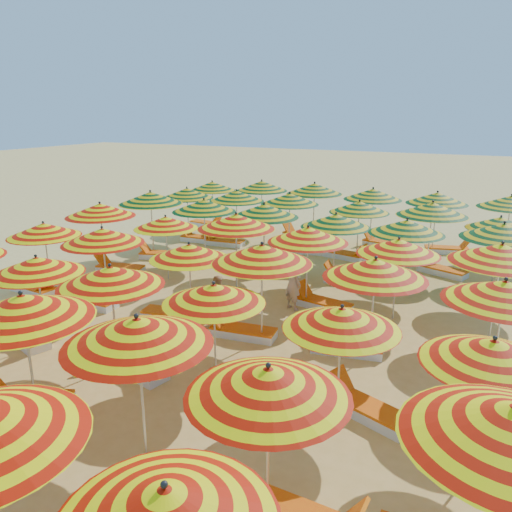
# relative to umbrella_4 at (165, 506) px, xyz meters

# --- Properties ---
(ground) EXTENTS (120.00, 120.00, 0.00)m
(ground) POSITION_rel_umbrella_4_xyz_m (-3.64, 8.91, -2.09)
(ground) COLOR #E8C167
(ground) RESTS_ON ground
(umbrella_4) EXTENTS (2.93, 2.93, 2.37)m
(umbrella_4) POSITION_rel_umbrella_4_xyz_m (0.00, 0.00, 0.00)
(umbrella_4) COLOR silver
(umbrella_4) RESTS_ON ground
(umbrella_8) EXTENTS (2.54, 2.54, 2.64)m
(umbrella_8) POSITION_rel_umbrella_4_xyz_m (-4.86, 2.48, 0.24)
(umbrella_8) COLOR silver
(umbrella_8) RESTS_ON ground
(umbrella_9) EXTENTS (3.18, 3.18, 2.59)m
(umbrella_9) POSITION_rel_umbrella_4_xyz_m (-2.46, 2.65, 0.19)
(umbrella_9) COLOR silver
(umbrella_9) RESTS_ON ground
(umbrella_10) EXTENTS (2.86, 2.86, 2.45)m
(umbrella_10) POSITION_rel_umbrella_4_xyz_m (-0.01, 2.35, 0.07)
(umbrella_10) COLOR silver
(umbrella_10) RESTS_ON ground
(umbrella_13) EXTENTS (2.85, 2.85, 2.36)m
(umbrella_13) POSITION_rel_umbrella_4_xyz_m (-7.32, 4.89, -0.01)
(umbrella_13) COLOR silver
(umbrella_13) RESTS_ON ground
(umbrella_14) EXTENTS (2.65, 2.65, 2.48)m
(umbrella_14) POSITION_rel_umbrella_4_xyz_m (-4.94, 4.81, 0.10)
(umbrella_14) COLOR silver
(umbrella_14) RESTS_ON ground
(umbrella_15) EXTENTS (2.50, 2.50, 2.30)m
(umbrella_15) POSITION_rel_umbrella_4_xyz_m (-2.57, 5.22, -0.06)
(umbrella_15) COLOR silver
(umbrella_15) RESTS_ON ground
(umbrella_16) EXTENTS (2.40, 2.40, 2.31)m
(umbrella_16) POSITION_rel_umbrella_4_xyz_m (0.18, 5.14, -0.05)
(umbrella_16) COLOR silver
(umbrella_16) RESTS_ON ground
(umbrella_17) EXTENTS (2.42, 2.42, 2.35)m
(umbrella_17) POSITION_rel_umbrella_4_xyz_m (2.70, 4.81, -0.02)
(umbrella_17) COLOR silver
(umbrella_17) RESTS_ON ground
(umbrella_18) EXTENTS (2.57, 2.57, 2.38)m
(umbrella_18) POSITION_rel_umbrella_4_xyz_m (-10.12, 7.61, 0.00)
(umbrella_18) COLOR silver
(umbrella_18) RESTS_ON ground
(umbrella_19) EXTENTS (2.58, 2.58, 2.50)m
(umbrella_19) POSITION_rel_umbrella_4_xyz_m (-7.61, 7.48, 0.11)
(umbrella_19) COLOR silver
(umbrella_19) RESTS_ON ground
(umbrella_20) EXTENTS (2.45, 2.45, 2.29)m
(umbrella_20) POSITION_rel_umbrella_4_xyz_m (-4.81, 7.72, -0.07)
(umbrella_20) COLOR silver
(umbrella_20) RESTS_ON ground
(umbrella_21) EXTENTS (2.92, 2.92, 2.64)m
(umbrella_21) POSITION_rel_umbrella_4_xyz_m (-2.50, 7.40, 0.24)
(umbrella_21) COLOR silver
(umbrella_21) RESTS_ON ground
(umbrella_22) EXTENTS (2.50, 2.50, 2.52)m
(umbrella_22) POSITION_rel_umbrella_4_xyz_m (0.17, 7.78, 0.13)
(umbrella_22) COLOR silver
(umbrella_22) RESTS_ON ground
(umbrella_23) EXTENTS (2.83, 2.83, 2.52)m
(umbrella_23) POSITION_rel_umbrella_4_xyz_m (2.82, 7.42, 0.13)
(umbrella_23) COLOR silver
(umbrella_23) RESTS_ON ground
(umbrella_24) EXTENTS (2.98, 2.98, 2.59)m
(umbrella_24) POSITION_rel_umbrella_4_xyz_m (-10.10, 10.10, 0.19)
(umbrella_24) COLOR silver
(umbrella_24) RESTS_ON ground
(umbrella_25) EXTENTS (2.87, 2.87, 2.30)m
(umbrella_25) POSITION_rel_umbrella_4_xyz_m (-7.51, 10.38, -0.06)
(umbrella_25) COLOR silver
(umbrella_25) RESTS_ON ground
(umbrella_26) EXTENTS (3.20, 3.20, 2.62)m
(umbrella_26) POSITION_rel_umbrella_4_xyz_m (-4.83, 10.43, 0.22)
(umbrella_26) COLOR silver
(umbrella_26) RESTS_ON ground
(umbrella_27) EXTENTS (2.99, 2.99, 2.50)m
(umbrella_27) POSITION_rel_umbrella_4_xyz_m (-2.35, 10.20, 0.11)
(umbrella_27) COLOR silver
(umbrella_27) RESTS_ON ground
(umbrella_28) EXTENTS (2.75, 2.75, 2.40)m
(umbrella_28) POSITION_rel_umbrella_4_xyz_m (0.21, 10.35, 0.02)
(umbrella_28) COLOR silver
(umbrella_28) RESTS_ON ground
(umbrella_29) EXTENTS (3.19, 3.19, 2.64)m
(umbrella_29) POSITION_rel_umbrella_4_xyz_m (2.72, 10.02, 0.23)
(umbrella_29) COLOR silver
(umbrella_29) RESTS_ON ground
(umbrella_30) EXTENTS (3.35, 3.35, 2.67)m
(umbrella_30) POSITION_rel_umbrella_4_xyz_m (-9.81, 12.60, 0.26)
(umbrella_30) COLOR silver
(umbrella_30) RESTS_ON ground
(umbrella_31) EXTENTS (2.44, 2.44, 2.55)m
(umbrella_31) POSITION_rel_umbrella_4_xyz_m (-7.36, 12.61, 0.15)
(umbrella_31) COLOR silver
(umbrella_31) RESTS_ON ground
(umbrella_32) EXTENTS (3.12, 3.12, 2.59)m
(umbrella_32) POSITION_rel_umbrella_4_xyz_m (-4.84, 12.54, 0.19)
(umbrella_32) COLOR silver
(umbrella_32) RESTS_ON ground
(umbrella_33) EXTENTS (2.95, 2.95, 2.46)m
(umbrella_33) POSITION_rel_umbrella_4_xyz_m (-2.24, 12.57, 0.08)
(umbrella_33) COLOR silver
(umbrella_33) RESTS_ON ground
(umbrella_34) EXTENTS (2.51, 2.51, 2.48)m
(umbrella_34) POSITION_rel_umbrella_4_xyz_m (0.04, 12.57, 0.10)
(umbrella_34) COLOR silver
(umbrella_34) RESTS_ON ground
(umbrella_35) EXTENTS (2.96, 2.96, 2.58)m
(umbrella_35) POSITION_rel_umbrella_4_xyz_m (2.75, 12.84, 0.19)
(umbrella_35) COLOR silver
(umbrella_35) RESTS_ON ground
(umbrella_36) EXTENTS (2.93, 2.93, 2.45)m
(umbrella_36) POSITION_rel_umbrella_4_xyz_m (-9.85, 15.21, 0.07)
(umbrella_36) COLOR silver
(umbrella_36) RESTS_ON ground
(umbrella_37) EXTENTS (2.75, 2.75, 2.49)m
(umbrella_37) POSITION_rel_umbrella_4_xyz_m (-7.45, 15.34, 0.10)
(umbrella_37) COLOR silver
(umbrella_37) RESTS_ON ground
(umbrella_38) EXTENTS (2.85, 2.85, 2.51)m
(umbrella_38) POSITION_rel_umbrella_4_xyz_m (-5.11, 15.57, 0.12)
(umbrella_38) COLOR silver
(umbrella_38) RESTS_ON ground
(umbrella_39) EXTENTS (2.95, 2.95, 2.42)m
(umbrella_39) POSITION_rel_umbrella_4_xyz_m (-2.21, 15.47, 0.04)
(umbrella_39) COLOR silver
(umbrella_39) RESTS_ON ground
(umbrella_40) EXTENTS (2.77, 2.77, 2.65)m
(umbrella_40) POSITION_rel_umbrella_4_xyz_m (0.46, 15.16, 0.24)
(umbrella_40) COLOR silver
(umbrella_40) RESTS_ON ground
(umbrella_41) EXTENTS (2.58, 2.58, 2.33)m
(umbrella_41) POSITION_rel_umbrella_4_xyz_m (2.66, 15.11, -0.04)
(umbrella_41) COLOR silver
(umbrella_41) RESTS_ON ground
(umbrella_42) EXTENTS (2.99, 2.99, 2.41)m
(umbrella_42) POSITION_rel_umbrella_4_xyz_m (-10.07, 17.75, 0.03)
(umbrella_42) COLOR silver
(umbrella_42) RESTS_ON ground
(umbrella_43) EXTENTS (2.87, 2.87, 2.57)m
(umbrella_43) POSITION_rel_umbrella_4_xyz_m (-7.53, 18.02, 0.17)
(umbrella_43) COLOR silver
(umbrella_43) RESTS_ON ground
(umbrella_44) EXTENTS (3.24, 3.24, 2.65)m
(umbrella_44) POSITION_rel_umbrella_4_xyz_m (-4.87, 17.85, 0.24)
(umbrella_44) COLOR silver
(umbrella_44) RESTS_ON ground
(umbrella_45) EXTENTS (2.54, 2.54, 2.58)m
(umbrella_45) POSITION_rel_umbrella_4_xyz_m (-2.27, 17.83, 0.18)
(umbrella_45) COLOR silver
(umbrella_45) RESTS_ON ground
(umbrella_46) EXTENTS (3.16, 3.16, 2.59)m
(umbrella_46) POSITION_rel_umbrella_4_xyz_m (0.29, 17.97, 0.19)
(umbrella_46) COLOR silver
(umbrella_46) RESTS_ON ground
(umbrella_47) EXTENTS (3.10, 3.10, 2.62)m
(umbrella_47) POSITION_rel_umbrella_4_xyz_m (2.96, 18.14, 0.22)
(umbrella_47) COLOR silver
(umbrella_47) RESTS_ON ground
(lounger_6) EXTENTS (1.82, 1.21, 0.69)m
(lounger_6) POSITION_rel_umbrella_4_xyz_m (-5.45, 2.70, -1.94)
(lounger_6) COLOR white
(lounger_6) RESTS_ON ground
(lounger_9) EXTENTS (1.83, 1.13, 0.69)m
(lounger_9) POSITION_rel_umbrella_4_xyz_m (-7.82, 4.75, -1.94)
(lounger_9) COLOR white
(lounger_9) RESTS_ON ground
(lounger_10) EXTENTS (1.82, 0.96, 0.69)m
(lounger_10) POSITION_rel_umbrella_4_xyz_m (-4.43, 4.76, -1.94)
(lounger_10) COLOR white
(lounger_10) RESTS_ON ground
(lounger_11) EXTENTS (1.83, 1.15, 0.69)m
(lounger_11) POSITION_rel_umbrella_4_xyz_m (0.69, 5.38, -1.94)
(lounger_11) COLOR white
(lounger_11) RESTS_ON ground
(lounger_12) EXTENTS (1.78, 0.76, 0.69)m
(lounger_12) POSITION_rel_umbrella_4_xyz_m (-10.62, 7.37, -1.94)
(lounger_12) COLOR white
(lounger_12) RESTS_ON ground
(lounger_13) EXTENTS (1.74, 0.60, 0.69)m
(lounger_13) POSITION_rel_umbrella_4_xyz_m (-8.21, 7.31, -1.94)
(lounger_13) COLOR white
(lounger_13) RESTS_ON ground
(lounger_14) EXTENTS (1.80, 0.84, 0.69)m
(lounger_14) POSITION_rel_umbrella_4_xyz_m (-5.32, 7.56, -1.94)
(lounger_14) COLOR white
(lounger_14) RESTS_ON ground
(lounger_15) EXTENTS (1.79, 0.78, 0.69)m
(lounger_15) POSITION_rel_umbrella_4_xyz_m (-3.10, 7.45, -1.94)
(lounger_15) COLOR white
(lounger_15) RESTS_ON ground
(lounger_16) EXTENTS (1.81, 0.90, 0.69)m
(lounger_16) POSITION_rel_umbrella_4_xyz_m (-0.43, 7.76, -1.94)
(lounger_16) COLOR white
(lounger_16) RESTS_ON ground
(lounger_17) EXTENTS (1.81, 0.91, 0.69)m
(lounger_17) POSITION_rel_umbrella_4_xyz_m (-9.60, 10.27, -1.94)
(lounger_17) COLOR white
(lounger_17) RESTS_ON ground
(lounger_18) EXTENTS (1.81, 0.89, 0.69)m
(lounger_18) POSITION_rel_umbrella_4_xyz_m (-1.84, 10.22, -1.94)
(lounger_18) COLOR white
(lounger_18) RESTS_ON ground
(lounger_19) EXTENTS (1.83, 1.10, 0.69)m
(lounger_19) POSITION_rel_umbrella_4_xyz_m (-9.31, 12.37, -1.94)
(lounger_19) COLOR white
(lounger_19) RESTS_ON ground
(lounger_20) EXTENTS (1.82, 1.22, 0.69)m
(lounger_20) POSITION_rel_umbrella_4_xyz_m (-4.34, 12.42, -1.94)
(lounger_20) COLOR white
(lounger_20) RESTS_ON ground
(lounger_21) EXTENTS (1.77, 0.71, 0.69)m
(lounger_21) POSITION_rel_umbrella_4_xyz_m (-1.74, 12.73, -1.94)
(lounger_21) COLOR white
(lounger_21) RESTS_ON ground
(lounger_23) EXTENTS (1.77, 0.72, 0.69)m
(lounger_23) POSITION_rel_umbrella_4_xyz_m (-9.35, 15.29, -1.94)
(lounger_23) COLOR white
(lounger_23) RESTS_ON ground
(lounger_24) EXTENTS (1.78, 0.74, 0.69)m
(lounger_24) POSITION_rel_umbrella_4_xyz_m (-8.05, 15.22, -1.94)
(lounger_24) COLOR white
(lounger_24) RESTS_ON ground
(lounger_25) EXTENTS (1.81, 0.88, 0.69)m
(lounger_25) POSITION_rel_umbrella_4_xyz_m (-4.61, 15.58, -1.94)
(lounger_25) COLOR white
(lounger_25) RESTS_ON ground
(lounger_26) EXTENTS (1.81, 0.89, 0.69)m
(lounger_26) POSITION_rel_umbrella_4_xyz_m (-2.71, 15.58, -1.94)
(lounger_26) COLOR white
(lounger_26) RESTS_ON ground
(lounger_27) EXTENTS (1.83, 1.14, 0.69)m
(lounger_27) POSITION_rel_umbrella_4_xyz_m (0.97, 15.15, -1.94)
(lounger_27) COLOR white
(lounger_27) RESTS_ON ground
(lounger_28) EXTENTS (1.78, 0.76, 0.69)m
(lounger_28) POSITION_rel_umbrella_4_xyz_m (-10.57, 17.97, -1.94)
(lounger_28) COLOR white
(lounger_28) RESTS_ON ground
(lounger_29) EXTENTS (1.82, 1.00, 0.69)m
(lounger_29) POSITION_rel_umbrella_4_xyz_m (-5.46, 17.74, -1.94)
(lounger_29) COLOR white
(lounger_29) RESTS_ON ground
(lounger_30) EXTENTS (1.82, 0.94, 0.69)m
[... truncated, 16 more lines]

